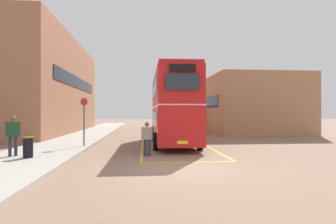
{
  "coord_description": "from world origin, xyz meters",
  "views": [
    {
      "loc": [
        -1.45,
        -10.24,
        2.07
      ],
      "look_at": [
        0.44,
        10.29,
        2.14
      ],
      "focal_mm": 30.39,
      "sensor_mm": 36.0,
      "label": 1
    }
  ],
  "objects_px": {
    "pedestrian_waiting_near": "(13,132)",
    "bus_stop_sign": "(84,117)",
    "litter_bin": "(28,147)",
    "single_deck_bus": "(176,116)",
    "pedestrian_boarding": "(147,137)",
    "double_decker_bus": "(172,106)"
  },
  "relations": [
    {
      "from": "single_deck_bus",
      "to": "litter_bin",
      "type": "height_order",
      "value": "single_deck_bus"
    },
    {
      "from": "single_deck_bus",
      "to": "pedestrian_boarding",
      "type": "distance_m",
      "value": 23.29
    },
    {
      "from": "single_deck_bus",
      "to": "bus_stop_sign",
      "type": "bearing_deg",
      "value": -111.58
    },
    {
      "from": "pedestrian_boarding",
      "to": "double_decker_bus",
      "type": "bearing_deg",
      "value": 70.7
    },
    {
      "from": "double_decker_bus",
      "to": "pedestrian_boarding",
      "type": "bearing_deg",
      "value": -109.3
    },
    {
      "from": "double_decker_bus",
      "to": "single_deck_bus",
      "type": "xyz_separation_m",
      "value": [
        2.36,
        17.82,
        -0.87
      ]
    },
    {
      "from": "pedestrian_waiting_near",
      "to": "litter_bin",
      "type": "xyz_separation_m",
      "value": [
        0.86,
        -0.55,
        -0.61
      ]
    },
    {
      "from": "pedestrian_boarding",
      "to": "bus_stop_sign",
      "type": "relative_size",
      "value": 0.58
    },
    {
      "from": "pedestrian_waiting_near",
      "to": "bus_stop_sign",
      "type": "xyz_separation_m",
      "value": [
        2.38,
        3.68,
        0.63
      ]
    },
    {
      "from": "bus_stop_sign",
      "to": "single_deck_bus",
      "type": "bearing_deg",
      "value": 68.42
    },
    {
      "from": "bus_stop_sign",
      "to": "pedestrian_waiting_near",
      "type": "bearing_deg",
      "value": -122.95
    },
    {
      "from": "double_decker_bus",
      "to": "bus_stop_sign",
      "type": "bearing_deg",
      "value": -161.62
    },
    {
      "from": "single_deck_bus",
      "to": "pedestrian_waiting_near",
      "type": "xyz_separation_m",
      "value": [
        -10.14,
        -23.29,
        -0.44
      ]
    },
    {
      "from": "double_decker_bus",
      "to": "pedestrian_boarding",
      "type": "distance_m",
      "value": 5.62
    },
    {
      "from": "double_decker_bus",
      "to": "pedestrian_waiting_near",
      "type": "relative_size",
      "value": 5.6
    },
    {
      "from": "single_deck_bus",
      "to": "pedestrian_waiting_near",
      "type": "height_order",
      "value": "single_deck_bus"
    },
    {
      "from": "double_decker_bus",
      "to": "litter_bin",
      "type": "height_order",
      "value": "double_decker_bus"
    },
    {
      "from": "double_decker_bus",
      "to": "litter_bin",
      "type": "relative_size",
      "value": 11.24
    },
    {
      "from": "pedestrian_boarding",
      "to": "bus_stop_sign",
      "type": "bearing_deg",
      "value": 137.7
    },
    {
      "from": "single_deck_bus",
      "to": "pedestrian_waiting_near",
      "type": "distance_m",
      "value": 25.41
    },
    {
      "from": "double_decker_bus",
      "to": "litter_bin",
      "type": "xyz_separation_m",
      "value": [
        -6.92,
        -6.02,
        -1.92
      ]
    },
    {
      "from": "single_deck_bus",
      "to": "bus_stop_sign",
      "type": "distance_m",
      "value": 21.1
    }
  ]
}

